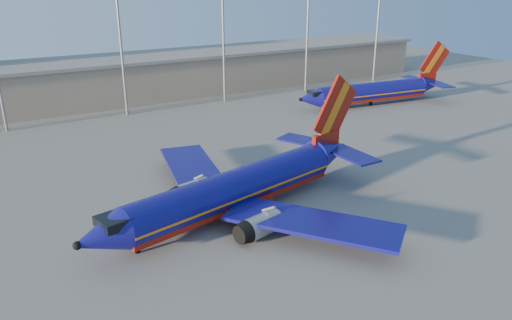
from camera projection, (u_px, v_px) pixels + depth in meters
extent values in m
plane|color=slate|center=(294.00, 201.00, 56.30)|extent=(220.00, 220.00, 0.00)
cube|color=gray|center=(178.00, 74.00, 106.44)|extent=(120.00, 15.00, 8.00)
cube|color=slate|center=(177.00, 54.00, 104.98)|extent=(122.00, 16.00, 0.60)
cylinder|color=gray|center=(120.00, 36.00, 86.12)|extent=(0.44, 0.44, 28.00)
cylinder|color=gray|center=(223.00, 30.00, 95.67)|extent=(0.44, 0.44, 28.00)
cylinder|color=gray|center=(308.00, 25.00, 105.22)|extent=(0.44, 0.44, 28.00)
cylinder|color=gray|center=(378.00, 21.00, 114.77)|extent=(0.44, 0.44, 28.00)
cylinder|color=navy|center=(234.00, 189.00, 52.26)|extent=(26.03, 9.44, 3.98)
cube|color=maroon|center=(234.00, 197.00, 52.62)|extent=(25.87, 8.71, 1.40)
cube|color=orange|center=(234.00, 191.00, 52.36)|extent=(26.04, 9.48, 0.24)
cone|color=navy|center=(100.00, 237.00, 42.57)|extent=(5.26, 4.85, 3.98)
cube|color=black|center=(114.00, 221.00, 43.10)|extent=(3.12, 3.28, 0.86)
cone|color=navy|center=(329.00, 151.00, 62.18)|extent=(6.31, 5.09, 3.98)
cube|color=maroon|center=(326.00, 142.00, 61.12)|extent=(4.53, 1.55, 2.36)
cube|color=maroon|center=(335.00, 110.00, 60.77)|extent=(7.78, 2.04, 8.57)
cube|color=orange|center=(334.00, 110.00, 60.63)|extent=(5.22, 1.57, 6.72)
cube|color=navy|center=(305.00, 141.00, 64.19)|extent=(5.78, 7.59, 0.24)
cube|color=navy|center=(352.00, 155.00, 59.19)|extent=(3.28, 6.90, 0.24)
cube|color=navy|center=(193.00, 169.00, 60.10)|extent=(8.60, 17.39, 0.38)
cube|color=navy|center=(313.00, 223.00, 47.16)|extent=(14.22, 16.59, 0.38)
cube|color=maroon|center=(238.00, 200.00, 53.11)|extent=(7.20, 5.48, 1.07)
cylinder|color=gray|center=(193.00, 191.00, 55.84)|extent=(4.26, 3.04, 2.26)
cylinder|color=gray|center=(262.00, 225.00, 48.20)|extent=(4.26, 3.04, 2.26)
cylinder|color=gray|center=(137.00, 247.00, 45.50)|extent=(0.31, 0.31, 1.18)
cylinder|color=black|center=(137.00, 250.00, 45.59)|extent=(0.73, 0.41, 0.69)
cylinder|color=black|center=(229.00, 197.00, 56.06)|extent=(1.01, 0.77, 0.90)
cylinder|color=black|center=(264.00, 214.00, 52.24)|extent=(1.01, 0.77, 0.90)
cylinder|color=navy|center=(372.00, 92.00, 96.59)|extent=(23.79, 6.32, 3.63)
cube|color=maroon|center=(371.00, 97.00, 96.91)|extent=(23.71, 5.64, 1.27)
cube|color=orange|center=(371.00, 93.00, 96.67)|extent=(23.79, 6.36, 0.22)
cone|color=navy|center=(309.00, 99.00, 91.32)|extent=(4.51, 4.08, 3.63)
cube|color=black|center=(316.00, 93.00, 91.48)|extent=(2.63, 2.80, 0.78)
cone|color=navy|center=(429.00, 84.00, 101.92)|extent=(5.48, 4.19, 3.63)
cube|color=maroon|center=(427.00, 78.00, 101.16)|extent=(4.15, 1.01, 2.16)
cube|color=maroon|center=(435.00, 60.00, 100.49)|extent=(7.18, 1.14, 7.82)
cube|color=orange|center=(434.00, 60.00, 100.42)|extent=(4.80, 0.96, 6.14)
cube|color=navy|center=(417.00, 79.00, 104.44)|extent=(3.51, 6.52, 0.22)
cube|color=navy|center=(440.00, 85.00, 98.73)|extent=(4.79, 6.88, 0.22)
cylinder|color=black|center=(371.00, 103.00, 97.36)|extent=(0.76, 0.76, 0.88)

